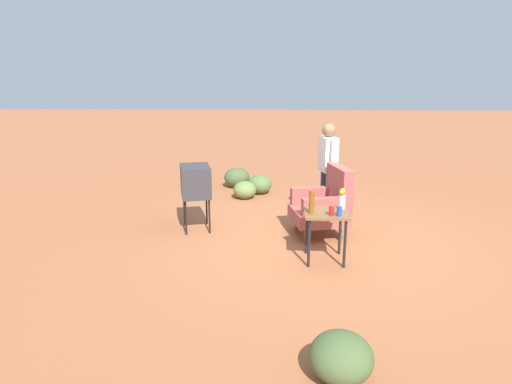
{
  "coord_description": "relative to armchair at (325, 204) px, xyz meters",
  "views": [
    {
      "loc": [
        6.16,
        -0.65,
        2.3
      ],
      "look_at": [
        -0.25,
        -0.98,
        0.65
      ],
      "focal_mm": 30.44,
      "sensor_mm": 36.0,
      "label": 1
    }
  ],
  "objects": [
    {
      "name": "shrub_far",
      "position": [
        3.34,
        -0.2,
        -0.3
      ],
      "size": [
        0.51,
        0.51,
        0.39
      ],
      "primitive_type": "ellipsoid",
      "color": "#475B33",
      "rests_on": "ground"
    },
    {
      "name": "tv_on_stand",
      "position": [
        -0.16,
        -1.99,
        0.28
      ],
      "size": [
        0.69,
        0.58,
        1.03
      ],
      "color": "black",
      "rests_on": "ground"
    },
    {
      "name": "shrub_mid",
      "position": [
        -2.07,
        -1.37,
        -0.32
      ],
      "size": [
        0.46,
        0.46,
        0.35
      ],
      "primitive_type": "ellipsoid",
      "color": "olive",
      "rests_on": "ground"
    },
    {
      "name": "shrub_near",
      "position": [
        -3.03,
        -1.62,
        -0.28
      ],
      "size": [
        0.56,
        0.56,
        0.43
      ],
      "primitive_type": "ellipsoid",
      "color": "#475B33",
      "rests_on": "ground"
    },
    {
      "name": "soda_can_red",
      "position": [
        1.11,
        -0.04,
        0.23
      ],
      "size": [
        0.07,
        0.07,
        0.12
      ],
      "primitive_type": "cylinder",
      "color": "red",
      "rests_on": "side_table"
    },
    {
      "name": "side_table",
      "position": [
        0.97,
        -0.09,
        0.07
      ],
      "size": [
        0.56,
        0.56,
        0.66
      ],
      "color": "black",
      "rests_on": "ground"
    },
    {
      "name": "person_standing",
      "position": [
        -0.69,
        0.1,
        0.44
      ],
      "size": [
        0.56,
        0.3,
        1.64
      ],
      "color": "#2D3347",
      "rests_on": "ground"
    },
    {
      "name": "soda_can_blue",
      "position": [
        1.14,
        0.06,
        0.23
      ],
      "size": [
        0.07,
        0.07,
        0.12
      ],
      "primitive_type": "cylinder",
      "color": "blue",
      "rests_on": "side_table"
    },
    {
      "name": "ground_plane",
      "position": [
        0.18,
        -0.07,
        -0.5
      ],
      "size": [
        60.0,
        60.0,
        0.0
      ],
      "primitive_type": "plane",
      "color": "#A05B38"
    },
    {
      "name": "shrub_lone",
      "position": [
        -2.49,
        -1.09,
        -0.3
      ],
      "size": [
        0.51,
        0.51,
        0.39
      ],
      "primitive_type": "ellipsoid",
      "color": "#516B38",
      "rests_on": "ground"
    },
    {
      "name": "bottle_tall_amber",
      "position": [
        1.05,
        -0.28,
        0.32
      ],
      "size": [
        0.07,
        0.07,
        0.3
      ],
      "primitive_type": "cylinder",
      "color": "brown",
      "rests_on": "side_table"
    },
    {
      "name": "armchair",
      "position": [
        0.0,
        0.0,
        0.0
      ],
      "size": [
        0.91,
        0.93,
        1.06
      ],
      "color": "brown",
      "rests_on": "ground"
    },
    {
      "name": "flower_vase",
      "position": [
        0.8,
        0.13,
        0.31
      ],
      "size": [
        0.15,
        0.1,
        0.27
      ],
      "color": "silver",
      "rests_on": "side_table"
    }
  ]
}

